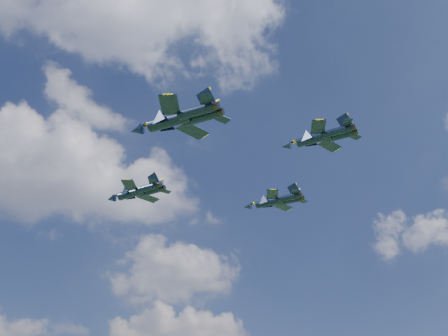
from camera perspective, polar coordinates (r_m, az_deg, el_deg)
jet_lead at (r=115.05m, az=-9.56°, el=-2.59°), size 13.05×12.02×3.42m
jet_left at (r=93.51m, az=-5.86°, el=4.70°), size 16.62×14.33×4.24m
jet_right at (r=122.32m, az=4.44°, el=-3.49°), size 13.51×11.72×3.46m
jet_slot at (r=101.63m, az=8.87°, el=2.91°), size 13.57×12.12×3.51m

